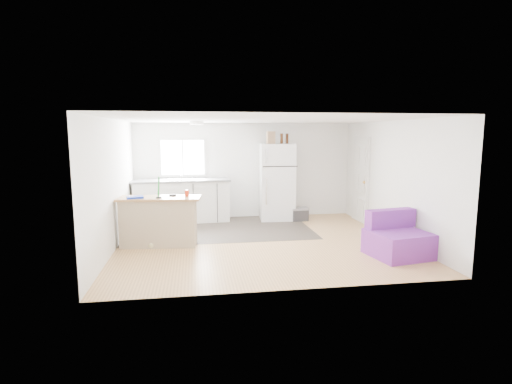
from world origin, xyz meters
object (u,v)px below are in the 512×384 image
(peninsula, at_px, (159,221))
(red_cup, at_px, (187,193))
(cardboard_box, at_px, (271,138))
(cleaner_jug, at_px, (182,238))
(refrigerator, at_px, (277,182))
(purple_seat, at_px, (397,240))
(kitchen_cabinets, at_px, (182,200))
(mop, at_px, (153,236))
(cooler, at_px, (299,214))
(bottle_right, at_px, (287,139))
(blue_tray, at_px, (135,197))
(bottle_left, at_px, (282,139))

(peninsula, xyz_separation_m, red_cup, (0.54, 0.01, 0.53))
(cardboard_box, bearing_deg, cleaner_jug, -136.48)
(refrigerator, distance_m, cleaner_jug, 3.19)
(purple_seat, height_order, cleaner_jug, purple_seat)
(refrigerator, distance_m, purple_seat, 3.71)
(kitchen_cabinets, bearing_deg, purple_seat, -45.65)
(mop, bearing_deg, refrigerator, 19.30)
(refrigerator, distance_m, cooler, 0.97)
(kitchen_cabinets, bearing_deg, peninsula, -104.14)
(purple_seat, xyz_separation_m, red_cup, (-3.65, 1.31, 0.72))
(mop, relative_size, bottle_right, 5.44)
(mop, height_order, red_cup, mop)
(purple_seat, bearing_deg, red_cup, 150.32)
(kitchen_cabinets, bearing_deg, bottle_right, -6.52)
(kitchen_cabinets, distance_m, bottle_right, 2.98)
(red_cup, xyz_separation_m, blue_tray, (-0.95, -0.08, -0.04))
(cooler, xyz_separation_m, bottle_right, (-0.28, 0.22, 1.85))
(peninsula, height_order, blue_tray, blue_tray)
(purple_seat, distance_m, bottle_left, 3.95)
(red_cup, bearing_deg, refrigerator, 42.89)
(mop, xyz_separation_m, blue_tray, (-0.31, 0.07, 0.73))
(refrigerator, distance_m, bottle_right, 1.10)
(blue_tray, xyz_separation_m, bottle_right, (3.37, 2.05, 1.05))
(cooler, relative_size, bottle_left, 1.79)
(red_cup, bearing_deg, peninsula, -179.15)
(kitchen_cabinets, relative_size, peninsula, 1.49)
(kitchen_cabinets, bearing_deg, red_cup, -89.44)
(kitchen_cabinets, relative_size, purple_seat, 2.19)
(kitchen_cabinets, distance_m, cooler, 2.91)
(mop, xyz_separation_m, red_cup, (0.64, 0.15, 0.77))
(purple_seat, bearing_deg, kitchen_cabinets, 128.53)
(cleaner_jug, relative_size, red_cup, 2.64)
(refrigerator, distance_m, blue_tray, 3.77)
(bottle_left, relative_size, bottle_right, 1.00)
(mop, bearing_deg, cardboard_box, 20.03)
(kitchen_cabinets, xyz_separation_m, bottle_right, (2.58, -0.11, 1.49))
(kitchen_cabinets, distance_m, purple_seat, 5.11)
(purple_seat, bearing_deg, blue_tray, 155.14)
(cardboard_box, bearing_deg, refrigerator, 24.31)
(purple_seat, bearing_deg, refrigerator, 103.91)
(blue_tray, bearing_deg, kitchen_cabinets, 70.10)
(refrigerator, xyz_separation_m, cardboard_box, (-0.17, -0.08, 1.09))
(bottle_left, xyz_separation_m, bottle_right, (0.14, 0.01, 0.00))
(peninsula, distance_m, purple_seat, 4.39)
(blue_tray, bearing_deg, refrigerator, 33.97)
(refrigerator, bearing_deg, peninsula, -139.21)
(mop, relative_size, cardboard_box, 4.53)
(red_cup, relative_size, bottle_right, 0.48)
(peninsula, height_order, bottle_left, bottle_left)
(refrigerator, height_order, cleaner_jug, refrigerator)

